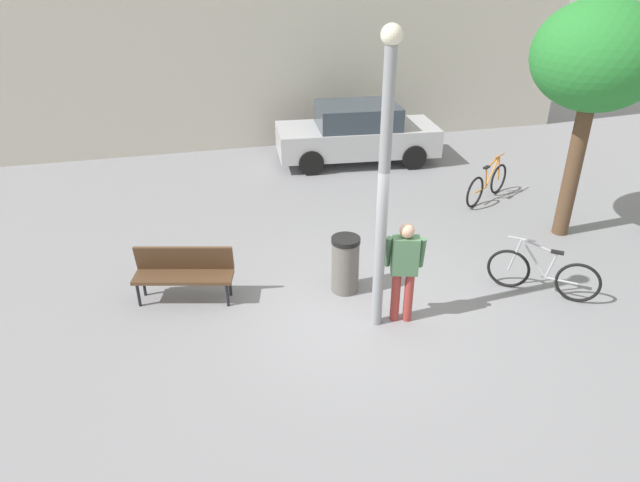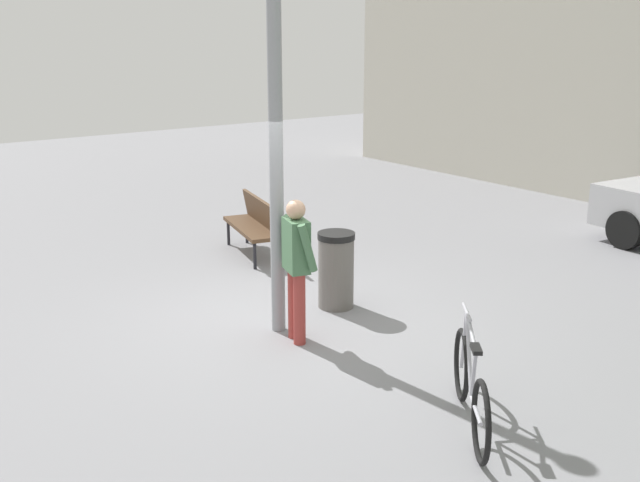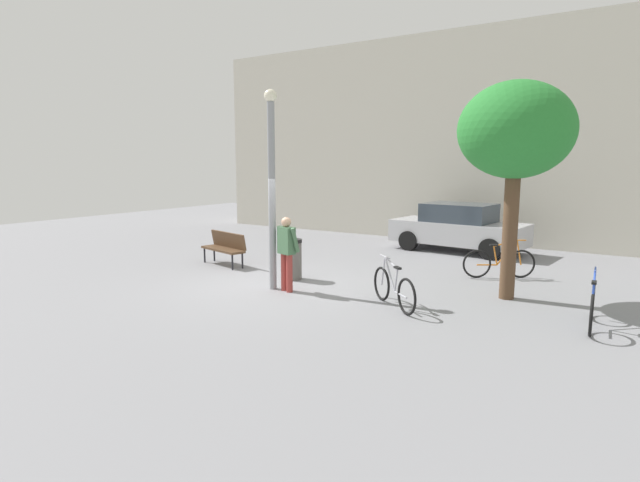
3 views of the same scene
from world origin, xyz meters
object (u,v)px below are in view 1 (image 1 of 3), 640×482
at_px(lamppost, 384,176).
at_px(plaza_tree, 597,58).
at_px(trash_bin, 345,264).
at_px(person_by_lamppost, 404,266).
at_px(park_bench, 184,269).
at_px(bicycle_orange, 487,184).
at_px(bicycle_silver, 542,274).
at_px(parked_car_silver, 357,133).

xyz_separation_m(lamppost, plaza_tree, (4.67, 2.03, 1.01)).
bearing_deg(lamppost, trash_bin, 101.24).
height_order(person_by_lamppost, park_bench, person_by_lamppost).
bearing_deg(plaza_tree, person_by_lamppost, -154.44).
height_order(plaza_tree, bicycle_orange, plaza_tree).
height_order(lamppost, person_by_lamppost, lamppost).
xyz_separation_m(bicycle_silver, parked_car_silver, (-1.01, 7.07, 0.39)).
bearing_deg(bicycle_silver, lamppost, -177.79).
bearing_deg(trash_bin, plaza_tree, 11.61).
distance_m(parked_car_silver, trash_bin, 6.52).
bearing_deg(bicycle_silver, trash_bin, 163.71).
height_order(bicycle_orange, trash_bin, trash_bin).
distance_m(lamppost, bicycle_silver, 3.59).
relative_size(lamppost, person_by_lamppost, 2.64).
height_order(person_by_lamppost, plaza_tree, plaza_tree).
bearing_deg(parked_car_silver, bicycle_orange, -56.94).
distance_m(park_bench, plaza_tree, 8.06).
bearing_deg(parked_car_silver, bicycle_silver, -81.87).
xyz_separation_m(plaza_tree, trash_bin, (-4.88, -1.00, -2.95)).
bearing_deg(lamppost, person_by_lamppost, -1.24).
relative_size(plaza_tree, bicycle_orange, 2.91).
height_order(park_bench, plaza_tree, plaza_tree).
bearing_deg(plaza_tree, parked_car_silver, 118.04).
bearing_deg(park_bench, person_by_lamppost, -24.20).
xyz_separation_m(lamppost, bicycle_orange, (4.04, 3.95, -2.05)).
bearing_deg(person_by_lamppost, trash_bin, 120.21).
xyz_separation_m(person_by_lamppost, parked_car_silver, (1.53, 7.19, -0.19)).
relative_size(park_bench, trash_bin, 1.67).
bearing_deg(parked_car_silver, trash_bin, -109.12).
xyz_separation_m(bicycle_silver, bicycle_orange, (1.10, 3.83, 0.00)).
distance_m(person_by_lamppost, parked_car_silver, 7.36).
bearing_deg(park_bench, bicycle_orange, 20.03).
height_order(person_by_lamppost, bicycle_silver, person_by_lamppost).
xyz_separation_m(park_bench, bicycle_orange, (6.86, 2.50, -0.16)).
xyz_separation_m(person_by_lamppost, bicycle_orange, (3.64, 3.95, -0.58)).
xyz_separation_m(bicycle_silver, trash_bin, (-3.14, 0.92, 0.12)).
xyz_separation_m(park_bench, plaza_tree, (7.50, 0.59, 2.91)).
height_order(bicycle_silver, bicycle_orange, same).
relative_size(lamppost, trash_bin, 4.43).
xyz_separation_m(person_by_lamppost, plaza_tree, (4.27, 2.04, 2.49)).
xyz_separation_m(parked_car_silver, trash_bin, (-2.13, -6.15, -0.27)).
xyz_separation_m(plaza_tree, bicycle_orange, (-0.63, 1.91, -3.07)).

